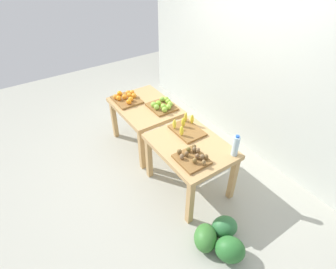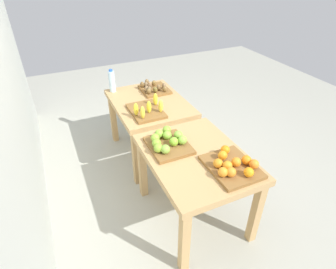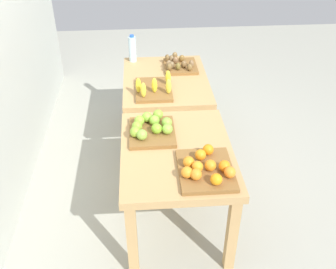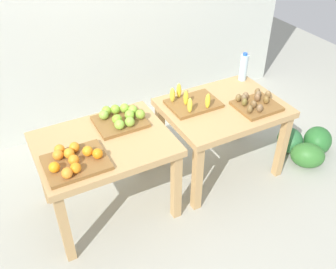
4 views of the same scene
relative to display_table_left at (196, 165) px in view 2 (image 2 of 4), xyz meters
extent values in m
plane|color=#A5A698|center=(0.56, 0.00, -0.63)|extent=(8.00, 8.00, 0.00)
cube|color=tan|center=(0.00, 0.00, 0.08)|extent=(1.04, 0.80, 0.06)
cube|color=tan|center=(-0.46, -0.34, -0.29)|extent=(0.07, 0.07, 0.67)
cube|color=tan|center=(0.46, -0.34, -0.29)|extent=(0.07, 0.07, 0.67)
cube|color=tan|center=(-0.46, 0.34, -0.29)|extent=(0.07, 0.07, 0.67)
cube|color=tan|center=(0.46, 0.34, -0.29)|extent=(0.07, 0.07, 0.67)
cube|color=tan|center=(1.12, 0.00, 0.08)|extent=(1.04, 0.80, 0.06)
cube|color=tan|center=(0.66, -0.34, -0.29)|extent=(0.07, 0.07, 0.67)
cube|color=tan|center=(1.58, -0.34, -0.29)|extent=(0.07, 0.07, 0.67)
cube|color=tan|center=(0.66, 0.34, -0.29)|extent=(0.07, 0.07, 0.67)
cube|color=tan|center=(1.58, 0.34, -0.29)|extent=(0.07, 0.07, 0.67)
cube|color=brown|center=(-0.26, -0.17, 0.12)|extent=(0.44, 0.36, 0.03)
sphere|color=orange|center=(-0.11, -0.21, 0.17)|extent=(0.11, 0.11, 0.08)
sphere|color=orange|center=(-0.16, -0.14, 0.17)|extent=(0.08, 0.08, 0.08)
sphere|color=orange|center=(-0.23, -0.05, 0.17)|extent=(0.08, 0.08, 0.08)
sphere|color=orange|center=(-0.34, -0.03, 0.17)|extent=(0.11, 0.11, 0.08)
sphere|color=orange|center=(-0.42, -0.21, 0.17)|extent=(0.11, 0.11, 0.08)
sphere|color=orange|center=(-0.36, -0.09, 0.17)|extent=(0.11, 0.11, 0.08)
sphere|color=orange|center=(-0.29, -0.28, 0.17)|extent=(0.11, 0.11, 0.08)
sphere|color=orange|center=(-0.36, -0.30, 0.17)|extent=(0.10, 0.10, 0.08)
sphere|color=orange|center=(-0.28, -0.19, 0.17)|extent=(0.10, 0.10, 0.08)
sphere|color=orange|center=(-0.29, -0.11, 0.17)|extent=(0.11, 0.11, 0.08)
cube|color=brown|center=(0.21, 0.17, 0.12)|extent=(0.40, 0.34, 0.03)
sphere|color=#83BE30|center=(0.17, 0.13, 0.18)|extent=(0.11, 0.11, 0.08)
sphere|color=#88B134|center=(0.14, 0.29, 0.18)|extent=(0.09, 0.09, 0.08)
sphere|color=#8CB738|center=(0.29, 0.26, 0.18)|extent=(0.11, 0.11, 0.08)
sphere|color=#8CC03C|center=(0.34, 0.20, 0.18)|extent=(0.11, 0.11, 0.08)
sphere|color=#89C03D|center=(0.29, 0.15, 0.18)|extent=(0.10, 0.10, 0.08)
sphere|color=#86B442|center=(0.10, 0.24, 0.18)|extent=(0.11, 0.11, 0.08)
sphere|color=#86B23E|center=(0.25, 0.05, 0.18)|extent=(0.11, 0.11, 0.08)
sphere|color=#84AF36|center=(0.37, 0.11, 0.18)|extent=(0.10, 0.10, 0.08)
sphere|color=#84B133|center=(0.21, 0.28, 0.18)|extent=(0.09, 0.09, 0.08)
sphere|color=#8AC140|center=(0.16, 0.06, 0.18)|extent=(0.10, 0.10, 0.08)
cube|color=brown|center=(0.88, 0.13, 0.12)|extent=(0.44, 0.32, 0.03)
ellipsoid|color=yellow|center=(0.81, 0.26, 0.21)|extent=(0.05, 0.06, 0.14)
ellipsoid|color=yellow|center=(0.80, 0.12, 0.21)|extent=(0.05, 0.06, 0.14)
ellipsoid|color=yellow|center=(0.77, 0.00, 0.21)|extent=(0.05, 0.06, 0.14)
ellipsoid|color=yellow|center=(0.94, -0.01, 0.21)|extent=(0.06, 0.06, 0.14)
ellipsoid|color=yellow|center=(0.72, 0.22, 0.21)|extent=(0.06, 0.06, 0.14)
cube|color=brown|center=(1.35, -0.17, 0.12)|extent=(0.36, 0.32, 0.03)
ellipsoid|color=brown|center=(1.43, -0.08, 0.17)|extent=(0.07, 0.07, 0.07)
ellipsoid|color=brown|center=(1.24, -0.13, 0.17)|extent=(0.07, 0.07, 0.07)
ellipsoid|color=brown|center=(1.21, -0.24, 0.17)|extent=(0.07, 0.07, 0.07)
ellipsoid|color=brown|center=(1.28, -0.07, 0.17)|extent=(0.06, 0.06, 0.07)
ellipsoid|color=brown|center=(1.29, -0.19, 0.17)|extent=(0.06, 0.07, 0.07)
ellipsoid|color=brown|center=(1.43, -0.19, 0.17)|extent=(0.05, 0.06, 0.07)
ellipsoid|color=brown|center=(1.29, -0.27, 0.17)|extent=(0.06, 0.05, 0.07)
ellipsoid|color=brown|center=(1.39, -0.12, 0.17)|extent=(0.05, 0.06, 0.07)
ellipsoid|color=brown|center=(1.45, -0.04, 0.17)|extent=(0.07, 0.06, 0.07)
ellipsoid|color=brown|center=(1.50, -0.12, 0.17)|extent=(0.07, 0.07, 0.07)
ellipsoid|color=brown|center=(1.31, -0.05, 0.17)|extent=(0.07, 0.07, 0.07)
ellipsoid|color=brown|center=(1.24, -0.04, 0.17)|extent=(0.07, 0.07, 0.07)
cylinder|color=silver|center=(1.55, 0.31, 0.24)|extent=(0.08, 0.08, 0.26)
cylinder|color=blue|center=(1.55, 0.31, 0.38)|extent=(0.04, 0.04, 0.02)
ellipsoid|color=#296A2C|center=(2.18, -0.26, -0.49)|extent=(0.42, 0.42, 0.28)
ellipsoid|color=#2D6B39|center=(1.94, -0.11, -0.50)|extent=(0.33, 0.36, 0.25)
ellipsoid|color=#34722D|center=(1.92, -0.38, -0.50)|extent=(0.41, 0.41, 0.25)
camera|label=1|loc=(3.06, -1.64, 2.20)|focal=28.65mm
camera|label=2|loc=(-1.61, 1.00, 1.56)|focal=29.89mm
camera|label=3|loc=(-2.22, 0.23, 1.79)|focal=41.81mm
camera|label=4|loc=(-0.63, -2.26, 1.87)|focal=40.23mm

